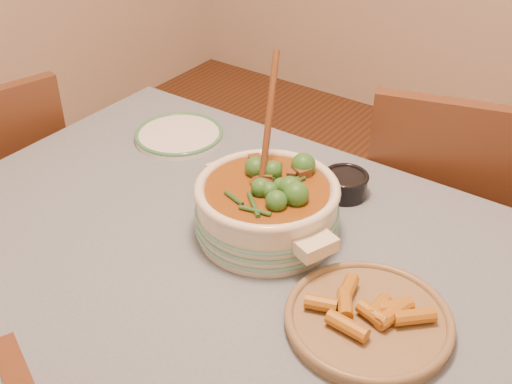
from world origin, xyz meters
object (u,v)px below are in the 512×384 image
white_plate (179,135)px  dining_table (270,317)px  condiment_bowl (345,183)px  fried_plate (369,318)px  stew_casserole (267,204)px  chair_far (444,215)px

white_plate → dining_table: bearing=-32.4°
condiment_bowl → fried_plate: size_ratio=0.32×
condiment_bowl → fried_plate: condiment_bowl is taller
dining_table → condiment_bowl: (-0.03, 0.36, 0.12)m
stew_casserole → fried_plate: (0.31, -0.12, -0.06)m
stew_casserole → fried_plate: size_ratio=1.07×
white_plate → chair_far: chair_far is taller
stew_casserole → white_plate: bearing=154.5°
stew_casserole → condiment_bowl: bearing=73.9°
condiment_bowl → stew_casserole: bearing=-106.1°
dining_table → fried_plate: 0.24m
white_plate → fried_plate: fried_plate is taller
dining_table → chair_far: 0.76m
stew_casserole → dining_table: bearing=-52.7°
fried_plate → chair_far: bearing=98.2°
white_plate → fried_plate: 0.82m
stew_casserole → white_plate: 0.49m
chair_far → condiment_bowl: bearing=53.1°
stew_casserole → white_plate: stew_casserole is taller
stew_casserole → condiment_bowl: stew_casserole is taller
white_plate → chair_far: size_ratio=0.30×
fried_plate → chair_far: 0.77m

